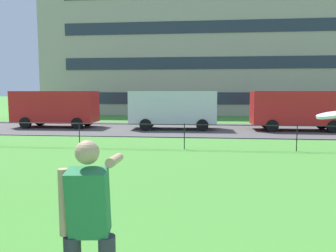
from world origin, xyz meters
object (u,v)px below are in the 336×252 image
(frisbee, at_px, (332,115))
(panel_van_far_right, at_px, (56,107))
(apartment_building_background, at_px, (215,52))
(panel_van_far_left, at_px, (173,108))
(person_thrower, at_px, (89,227))
(panel_van_center, at_px, (297,108))

(frisbee, xyz_separation_m, panel_van_far_right, (-10.29, 16.34, -0.71))
(apartment_building_background, bearing_deg, panel_van_far_left, -99.31)
(person_thrower, xyz_separation_m, apartment_building_background, (2.32, 34.94, 5.66))
(person_thrower, distance_m, panel_van_far_right, 18.59)
(panel_van_center, height_order, apartment_building_background, apartment_building_background)
(apartment_building_background, bearing_deg, panel_van_far_right, -119.70)
(person_thrower, height_order, frisbee, frisbee)
(person_thrower, xyz_separation_m, frisbee, (2.24, 0.41, 1.02))
(person_thrower, distance_m, apartment_building_background, 35.47)
(panel_van_far_right, bearing_deg, apartment_building_background, 60.30)
(frisbee, relative_size, panel_van_far_left, 0.06)
(panel_van_center, relative_size, apartment_building_background, 0.15)
(person_thrower, xyz_separation_m, panel_van_center, (6.35, 16.53, 0.31))
(person_thrower, height_order, panel_van_center, panel_van_center)
(panel_van_far_left, bearing_deg, panel_van_center, 0.57)
(panel_van_far_right, bearing_deg, panel_van_far_left, -2.27)
(panel_van_far_right, relative_size, apartment_building_background, 0.15)
(frisbee, bearing_deg, panel_van_far_left, 100.41)
(panel_van_far_right, height_order, apartment_building_background, apartment_building_background)
(panel_van_far_left, height_order, panel_van_center, same)
(panel_van_center, bearing_deg, panel_van_far_left, -179.43)
(person_thrower, height_order, panel_van_far_left, panel_van_far_left)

